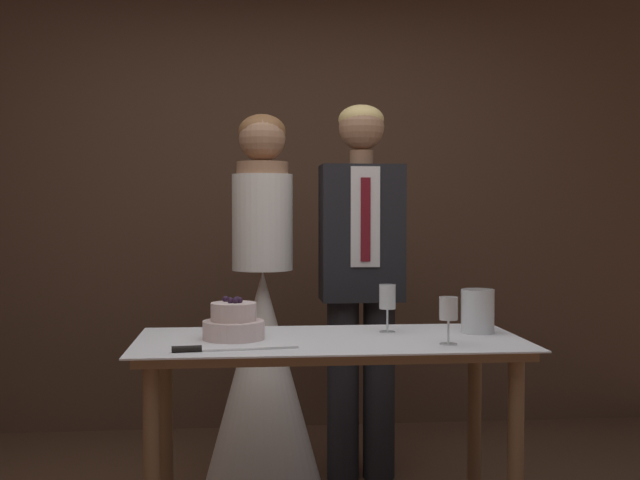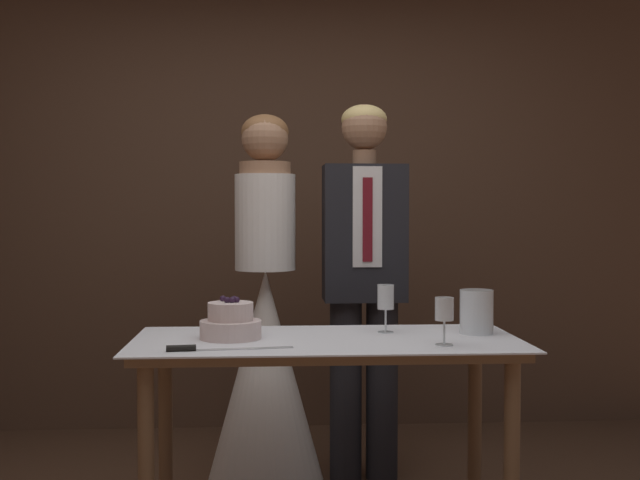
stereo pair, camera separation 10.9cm
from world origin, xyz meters
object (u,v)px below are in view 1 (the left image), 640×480
Objects in this scene: cake_knife at (211,349)px; wine_glass_middle at (387,298)px; tiered_cake at (234,323)px; groom at (361,270)px; wine_glass_near at (448,311)px; hurricane_candle at (478,312)px; cake_table at (330,366)px; bride at (263,346)px.

wine_glass_middle is at bearing 21.09° from cake_knife.
tiered_cake reaches higher than cake_knife.
tiered_cake is at bearing -128.40° from groom.
groom is (-0.17, 0.94, 0.08)m from wine_glass_near.
hurricane_candle is (0.18, 0.26, -0.04)m from wine_glass_near.
wine_glass_near is at bearing -23.21° from cake_table.
wine_glass_near is 0.10× the size of groom.
bride is at bearing 71.59° from cake_knife.
hurricane_candle is at bearing -62.35° from groom.
cake_knife is 0.25× the size of bride.
cake_knife is 0.25× the size of groom.
tiered_cake is 0.79m from wine_glass_near.
tiered_cake is at bearing 165.39° from wine_glass_near.
cake_table is 0.49m from wine_glass_near.
groom reaches higher than tiered_cake.
cake_table is 0.39m from tiered_cake.
bride is at bearing 126.63° from wine_glass_middle.
bride is (-0.63, 0.94, -0.27)m from wine_glass_near.
bride reaches higher than cake_table.
wine_glass_middle is at bearing -89.12° from groom.
wine_glass_middle reaches higher than tiered_cake.
cake_table is 8.44× the size of hurricane_candle.
bride is (-0.47, 0.63, -0.29)m from wine_glass_middle.
bride is at bearing 106.78° from cake_table.
groom is (0.59, 0.74, 0.14)m from tiered_cake.
cake_knife is at bearing -152.03° from cake_table.
wine_glass_middle is (0.60, 0.11, 0.07)m from tiered_cake.
tiered_cake is 0.27m from cake_knife.
cake_knife is 0.77m from wine_glass_middle.
groom is at bearing 100.50° from wine_glass_near.
tiered_cake is at bearing -176.40° from hurricane_candle.
groom is (0.46, -0.00, 0.35)m from bride.
tiered_cake is 1.22× the size of wine_glass_middle.
tiered_cake is 0.13× the size of groom.
wine_glass_near is at bearing -61.71° from wine_glass_middle.
bride reaches higher than hurricane_candle.
wine_glass_near is at bearing -125.37° from hurricane_candle.
wine_glass_middle reaches higher than wine_glass_near.
tiered_cake is at bearing -169.85° from wine_glass_middle.
bride reaches higher than wine_glass_middle.
wine_glass_middle is (0.24, 0.13, 0.24)m from cake_table.
hurricane_candle is 0.78m from groom.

